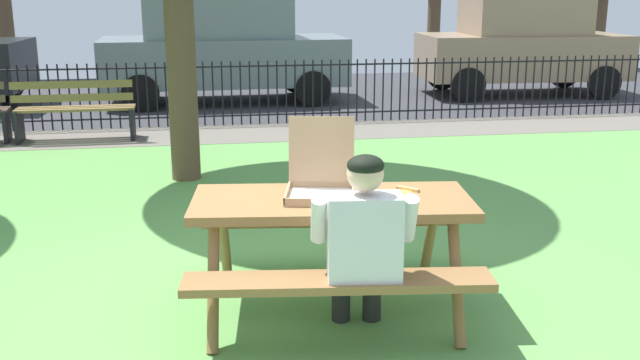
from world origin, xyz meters
The scene contains 11 objects.
ground centered at (0.00, 1.33, -0.01)m, with size 28.00×10.65×0.02m, color #63A04F.
cobblestone_walkway centered at (0.00, 5.95, 0.00)m, with size 28.00×1.40×0.01m, color slate.
street_asphalt centered at (0.00, 9.87, -0.01)m, with size 28.00×6.45×0.01m, color #38383D.
picnic_table_foreground centered at (0.41, -0.18, 0.60)m, with size 1.96×1.68×0.79m.
pizza_box_open centered at (0.35, -0.07, 0.89)m, with size 0.52×0.55×0.49m.
pizza_slice_on_table centered at (0.87, -0.15, 0.78)m, with size 0.30×0.29×0.02m.
adult_at_table centered at (0.50, -0.69, 0.66)m, with size 0.63×0.62×1.19m.
iron_fence_streetside centered at (0.00, 6.65, 0.50)m, with size 19.73×0.03×0.98m.
park_bench_center centered at (-2.13, 5.81, 0.42)m, with size 1.61×0.48×0.85m.
parked_car_left centered at (0.03, 9.05, 1.01)m, with size 4.45×2.01×1.94m.
parked_car_center centered at (5.86, 9.05, 1.01)m, with size 3.97×1.97×1.98m.
Camera 1 is at (-0.40, -4.63, 2.09)m, focal length 41.06 mm.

